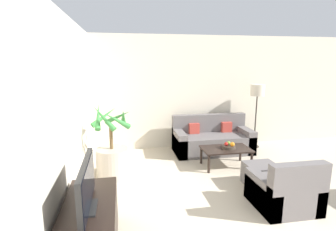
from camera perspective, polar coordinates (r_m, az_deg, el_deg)
name	(u,v)px	position (r m, az deg, el deg)	size (l,w,h in m)	color
wall_back	(216,92)	(6.63, 10.40, 5.11)	(7.63, 0.06, 2.70)	beige
wall_left	(61,123)	(3.41, -22.25, -1.45)	(0.06, 7.37, 2.70)	beige
television	(87,186)	(2.84, -17.30, -14.51)	(0.18, 0.95, 0.50)	black
potted_palm	(112,156)	(4.90, -12.09, -8.55)	(0.76, 0.77, 1.37)	#ADA393
sofa_loveseat	(212,140)	(6.22, 9.60, -5.29)	(1.79, 0.79, 0.85)	#605B5B
floor_lamp	(257,94)	(6.64, 18.88, 4.49)	(0.33, 0.33, 1.55)	#2D2823
coffee_table	(226,151)	(5.40, 12.50, -7.46)	(0.96, 0.57, 0.38)	black
fruit_bowl	(229,147)	(5.39, 13.04, -6.67)	(0.27, 0.27, 0.06)	#42382D
apple_red	(226,144)	(5.34, 12.55, -6.07)	(0.08, 0.08, 0.08)	red
apple_green	(229,143)	(5.41, 13.04, -5.84)	(0.07, 0.07, 0.07)	olive
orange_fruit	(232,144)	(5.33, 13.84, -6.10)	(0.09, 0.09, 0.09)	orange
armchair	(285,191)	(4.23, 24.03, -14.85)	(0.81, 0.77, 0.78)	#605B5B
ottoman	(261,175)	(4.82, 19.56, -12.09)	(0.52, 0.46, 0.38)	#605B5B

